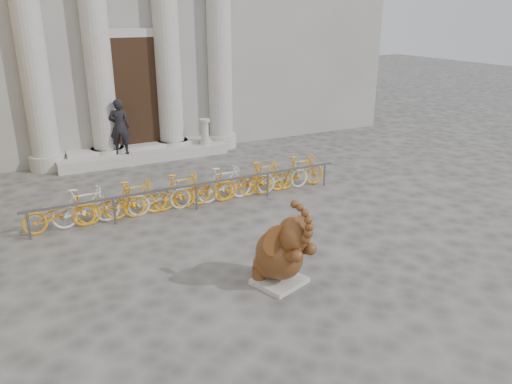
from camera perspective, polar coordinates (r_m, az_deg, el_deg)
ground at (r=10.29m, az=1.74°, el=-9.49°), size 80.00×80.00×0.00m
entrance_steps at (r=18.41m, az=-12.64°, el=4.18°), size 6.00×1.20×0.36m
elephant_statue at (r=9.69m, az=2.88°, el=-7.01°), size 1.22×1.45×1.83m
bike_rack at (r=13.65m, az=-7.28°, el=0.34°), size 8.72×0.53×1.00m
pedestrian at (r=17.82m, az=-15.33°, el=7.21°), size 0.81×0.66×1.92m
balustrade_post at (r=18.65m, az=-5.87°, el=6.74°), size 0.39×0.39×0.96m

